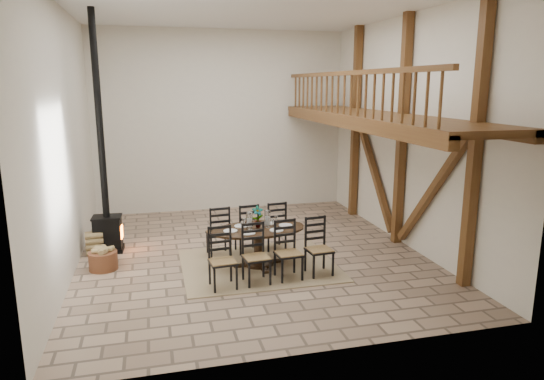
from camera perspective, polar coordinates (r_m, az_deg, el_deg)
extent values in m
plane|color=tan|center=(10.39, -2.44, -7.52)|extent=(8.00, 8.00, 0.00)
cube|color=beige|center=(13.75, -5.94, 7.99)|extent=(7.00, 0.02, 5.00)
cube|color=beige|center=(5.99, 5.09, 2.40)|extent=(7.00, 0.02, 5.00)
cube|color=beige|center=(9.76, -23.24, 5.29)|extent=(0.02, 8.00, 5.00)
cube|color=beige|center=(11.06, 15.61, 6.56)|extent=(0.02, 8.00, 5.00)
cube|color=white|center=(9.88, -2.72, 20.89)|extent=(7.00, 8.00, 0.02)
cube|color=brown|center=(8.91, 22.83, 4.75)|extent=(0.18, 0.18, 5.00)
cube|color=brown|center=(11.00, 15.06, 6.56)|extent=(0.18, 0.18, 5.00)
cube|color=brown|center=(13.24, 9.81, 7.71)|extent=(0.18, 0.18, 5.00)
cube|color=brown|center=(10.11, 18.12, -0.44)|extent=(0.14, 2.16, 2.54)
cube|color=brown|center=(12.25, 11.96, 2.07)|extent=(0.14, 2.16, 2.54)
cube|color=brown|center=(10.98, 15.15, 8.12)|extent=(0.20, 7.80, 0.20)
cube|color=brown|center=(10.66, 11.93, 8.43)|extent=(1.60, 7.80, 0.12)
cube|color=brown|center=(10.39, 8.39, 7.91)|extent=(0.18, 7.80, 0.22)
cube|color=brown|center=(10.36, 8.57, 13.43)|extent=(0.09, 7.60, 0.09)
cube|color=brown|center=(10.36, 8.50, 11.11)|extent=(0.06, 7.60, 0.86)
cube|color=tan|center=(9.76, -1.57, -8.81)|extent=(3.00, 2.50, 0.02)
ellipsoid|color=black|center=(9.51, -1.60, -4.63)|extent=(1.98, 1.31, 0.04)
cylinder|color=black|center=(9.63, -1.58, -6.83)|extent=(0.19, 0.19, 0.69)
cylinder|color=black|center=(9.74, -1.57, -8.59)|extent=(0.58, 0.58, 0.06)
cube|color=#9F8349|center=(8.61, -5.82, -8.37)|extent=(0.49, 0.47, 0.04)
cube|color=black|center=(8.70, -5.78, -9.96)|extent=(0.47, 0.47, 0.47)
cube|color=black|center=(8.69, -6.17, -6.15)|extent=(0.39, 0.08, 0.62)
cube|color=#9F8349|center=(8.76, -1.85, -7.93)|extent=(0.49, 0.47, 0.04)
cube|color=black|center=(8.85, -1.84, -9.49)|extent=(0.47, 0.47, 0.47)
cube|color=black|center=(8.84, -2.25, -5.76)|extent=(0.39, 0.08, 0.62)
cube|color=#9F8349|center=(8.96, 1.95, -7.47)|extent=(0.49, 0.47, 0.04)
cube|color=black|center=(9.05, 1.94, -9.00)|extent=(0.47, 0.47, 0.47)
cube|color=black|center=(9.04, 1.51, -5.35)|extent=(0.39, 0.08, 0.62)
cube|color=#9F8349|center=(9.19, 5.57, -7.00)|extent=(0.49, 0.47, 0.04)
cube|color=black|center=(9.28, 5.54, -8.50)|extent=(0.47, 0.47, 0.47)
cube|color=black|center=(9.27, 5.10, -4.94)|extent=(0.39, 0.08, 0.62)
cube|color=#9F8349|center=(10.19, -6.35, -5.06)|extent=(0.49, 0.47, 0.04)
cube|color=black|center=(10.27, -6.32, -6.42)|extent=(0.47, 0.47, 0.47)
cube|color=black|center=(9.93, -6.13, -3.78)|extent=(0.39, 0.08, 0.62)
cube|color=#9F8349|center=(10.34, -3.01, -4.74)|extent=(0.49, 0.47, 0.04)
cube|color=black|center=(10.42, -2.99, -6.09)|extent=(0.47, 0.47, 0.47)
cube|color=black|center=(10.08, -2.71, -3.47)|extent=(0.39, 0.08, 0.62)
cube|color=#9F8349|center=(10.53, 0.23, -4.41)|extent=(0.49, 0.47, 0.04)
cube|color=black|center=(10.60, 0.23, -5.74)|extent=(0.47, 0.47, 0.47)
cube|color=black|center=(10.27, 0.60, -3.16)|extent=(0.39, 0.08, 0.62)
cube|color=white|center=(9.50, -1.60, -4.48)|extent=(1.51, 0.86, 0.01)
cube|color=white|center=(9.48, -1.60, -3.99)|extent=(0.95, 0.40, 0.18)
cylinder|color=white|center=(9.41, -2.68, -3.63)|extent=(0.12, 0.12, 0.34)
cylinder|color=white|center=(9.52, -0.54, -3.43)|extent=(0.12, 0.12, 0.34)
cylinder|color=white|center=(9.43, -2.68, -4.15)|extent=(0.06, 0.06, 0.16)
cylinder|color=white|center=(9.54, -0.54, -3.95)|extent=(0.06, 0.06, 0.16)
imported|color=#4C723F|center=(9.49, -1.70, -3.18)|extent=(0.24, 0.18, 0.43)
cube|color=black|center=(11.10, -18.62, -6.62)|extent=(0.63, 0.50, 0.09)
cube|color=black|center=(10.98, -18.76, -4.77)|extent=(0.58, 0.45, 0.65)
cube|color=#FF590C|center=(10.95, -17.25, -4.72)|extent=(0.03, 0.26, 0.26)
cube|color=black|center=(10.89, -18.88, -3.03)|extent=(0.62, 0.49, 0.04)
cylinder|color=black|center=(10.55, -19.69, 8.18)|extent=(0.14, 0.14, 4.21)
cylinder|color=brown|center=(10.05, -19.24, -7.84)|extent=(0.55, 0.55, 0.36)
cube|color=tan|center=(9.98, -19.33, -6.65)|extent=(0.29, 0.29, 0.11)
cube|color=tan|center=(10.93, -20.16, -5.92)|extent=(0.38, 0.29, 0.49)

